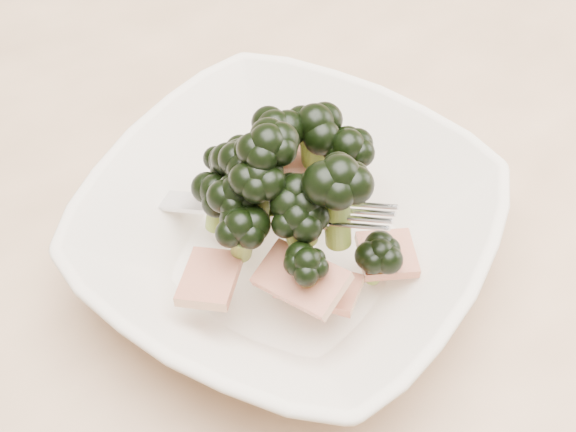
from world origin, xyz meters
The scene contains 2 objects.
dining_table centered at (0.00, 0.00, 0.65)m, with size 1.20×0.80×0.75m.
broccoli_dish centered at (-0.10, -0.03, 0.79)m, with size 0.34×0.34×0.13m.
Camera 1 is at (-0.28, -0.28, 1.20)m, focal length 50.00 mm.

